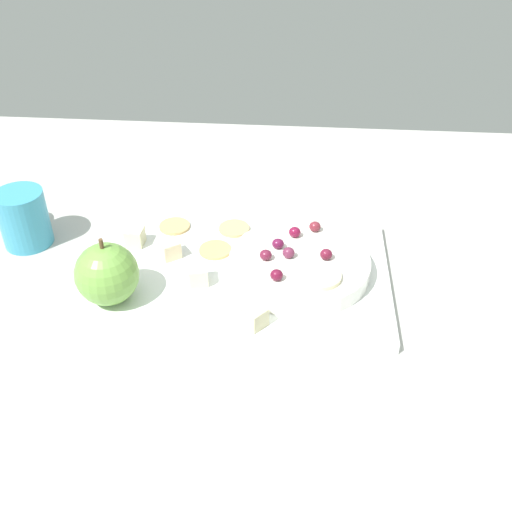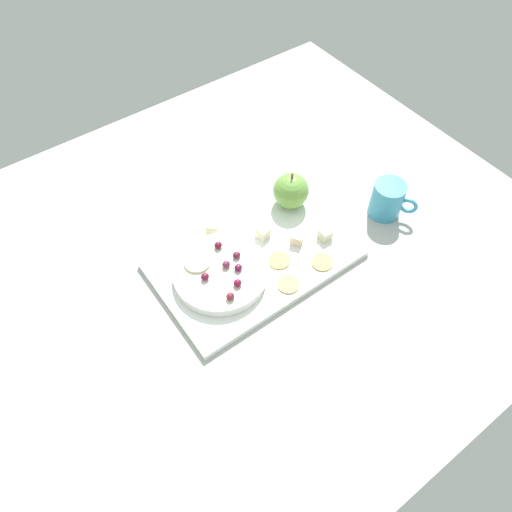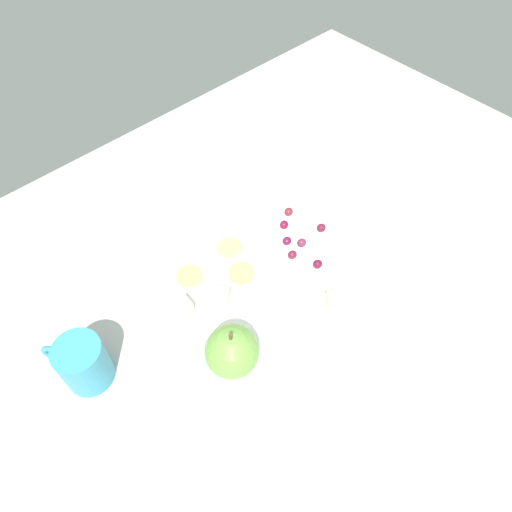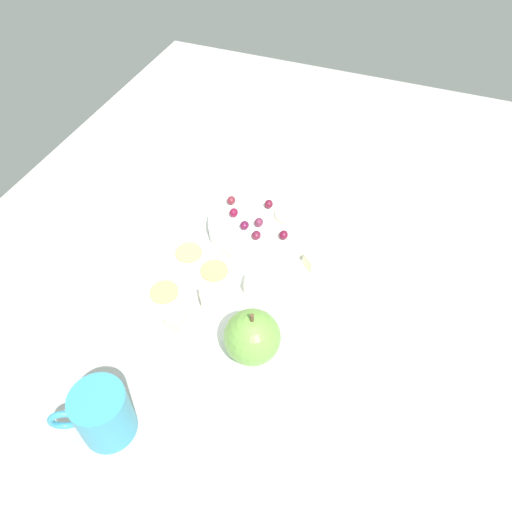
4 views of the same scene
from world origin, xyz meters
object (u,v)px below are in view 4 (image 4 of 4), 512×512
(grape_1, at_px, (234,213))
(grape_6, at_px, (259,222))
(cup, at_px, (102,414))
(platter, at_px, (245,266))
(cheese_cube_3, at_px, (313,262))
(apple_whole, at_px, (252,337))
(grape_3, at_px, (284,235))
(cheese_cube_2, at_px, (253,285))
(serving_dish, at_px, (262,225))
(cracker_2, at_px, (214,271))
(cracker_1, at_px, (164,292))
(grape_0, at_px, (257,233))
(cracker_0, at_px, (189,253))
(grape_4, at_px, (269,204))
(grape_2, at_px, (231,200))
(grape_5, at_px, (244,225))
(cheese_cube_0, at_px, (176,321))
(apple_slice_0, at_px, (289,214))
(cheese_cube_1, at_px, (208,298))

(grape_1, relative_size, grape_6, 1.00)
(cup, bearing_deg, grape_1, 178.27)
(platter, xyz_separation_m, cheese_cube_3, (-0.03, 0.11, 0.02))
(apple_whole, xyz_separation_m, grape_3, (-0.20, -0.03, -0.01))
(cheese_cube_2, bearing_deg, serving_dish, -165.47)
(cheese_cube_3, distance_m, cracker_2, 0.16)
(cracker_1, bearing_deg, grape_0, 145.86)
(cracker_0, height_order, grape_4, grape_4)
(serving_dish, height_order, grape_4, grape_4)
(apple_whole, xyz_separation_m, cracker_0, (-0.14, -0.17, -0.04))
(grape_4, height_order, cup, cup)
(grape_2, height_order, grape_6, same)
(cheese_cube_3, distance_m, grape_2, 0.19)
(grape_4, bearing_deg, grape_2, -77.31)
(grape_4, height_order, grape_5, grape_4)
(cheese_cube_3, xyz_separation_m, grape_0, (-0.01, -0.10, 0.02))
(grape_5, bearing_deg, serving_dish, 145.19)
(cheese_cube_0, bearing_deg, apple_slice_0, 161.72)
(grape_1, bearing_deg, cheese_cube_3, 74.90)
(apple_whole, relative_size, apple_slice_0, 1.50)
(cheese_cube_0, xyz_separation_m, cracker_2, (-0.11, 0.01, -0.01))
(grape_6, bearing_deg, platter, 0.79)
(platter, bearing_deg, grape_1, -146.32)
(grape_0, bearing_deg, cheese_cube_3, 83.78)
(cheese_cube_1, xyz_separation_m, apple_slice_0, (-0.20, 0.06, 0.01))
(platter, xyz_separation_m, apple_slice_0, (-0.11, 0.04, 0.03))
(cheese_cube_1, relative_size, cracker_1, 0.54)
(cracker_2, bearing_deg, cheese_cube_2, 80.48)
(platter, xyz_separation_m, cracker_1, (0.10, -0.09, 0.01))
(grape_1, bearing_deg, grape_4, 131.09)
(serving_dish, distance_m, cracker_2, 0.12)
(platter, distance_m, grape_5, 0.07)
(platter, height_order, grape_6, grape_6)
(grape_0, relative_size, grape_3, 1.00)
(grape_2, xyz_separation_m, grape_4, (-0.01, 0.06, 0.00))
(platter, distance_m, grape_4, 0.12)
(cheese_cube_2, height_order, cracker_2, cheese_cube_2)
(grape_5, bearing_deg, apple_whole, 24.76)
(grape_1, bearing_deg, grape_6, 82.21)
(platter, xyz_separation_m, cracker_0, (0.01, -0.09, 0.01))
(platter, height_order, grape_3, grape_3)
(cracker_0, relative_size, grape_2, 2.77)
(serving_dish, relative_size, cheese_cube_0, 7.62)
(cracker_2, xyz_separation_m, grape_6, (-0.10, 0.04, 0.03))
(cheese_cube_0, height_order, grape_4, grape_4)
(grape_5, bearing_deg, cracker_1, -24.86)
(cracker_0, height_order, grape_5, grape_5)
(apple_whole, relative_size, grape_6, 4.84)
(cracker_1, bearing_deg, cheese_cube_2, 113.85)
(cheese_cube_3, bearing_deg, cracker_2, -65.14)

